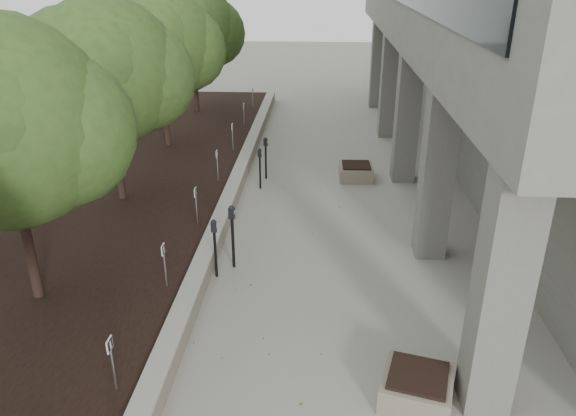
% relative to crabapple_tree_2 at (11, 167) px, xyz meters
% --- Properties ---
extents(retaining_wall, '(0.39, 26.00, 0.50)m').
position_rel_crabapple_tree_2_xyz_m(retaining_wall, '(2.97, 6.00, -2.87)').
color(retaining_wall, gray).
rests_on(retaining_wall, ground).
extents(planting_bed, '(7.00, 26.00, 0.40)m').
position_rel_crabapple_tree_2_xyz_m(planting_bed, '(-0.70, 6.00, -2.92)').
color(planting_bed, black).
rests_on(planting_bed, ground).
extents(crabapple_tree_2, '(4.60, 4.00, 5.44)m').
position_rel_crabapple_tree_2_xyz_m(crabapple_tree_2, '(0.00, 0.00, 0.00)').
color(crabapple_tree_2, '#304E1E').
rests_on(crabapple_tree_2, planting_bed).
extents(crabapple_tree_3, '(4.60, 4.00, 5.44)m').
position_rel_crabapple_tree_2_xyz_m(crabapple_tree_3, '(0.00, 5.00, 0.00)').
color(crabapple_tree_3, '#304E1E').
rests_on(crabapple_tree_3, planting_bed).
extents(crabapple_tree_4, '(4.60, 4.00, 5.44)m').
position_rel_crabapple_tree_2_xyz_m(crabapple_tree_4, '(0.00, 10.00, 0.00)').
color(crabapple_tree_4, '#304E1E').
rests_on(crabapple_tree_4, planting_bed).
extents(crabapple_tree_5, '(4.60, 4.00, 5.44)m').
position_rel_crabapple_tree_2_xyz_m(crabapple_tree_5, '(0.00, 15.00, 0.00)').
color(crabapple_tree_5, '#304E1E').
rests_on(crabapple_tree_5, planting_bed).
extents(parking_sign_2, '(0.04, 0.22, 0.96)m').
position_rel_crabapple_tree_2_xyz_m(parking_sign_2, '(2.45, -2.50, -2.24)').
color(parking_sign_2, black).
rests_on(parking_sign_2, planting_bed).
extents(parking_sign_3, '(0.04, 0.22, 0.96)m').
position_rel_crabapple_tree_2_xyz_m(parking_sign_3, '(2.45, 0.50, -2.24)').
color(parking_sign_3, black).
rests_on(parking_sign_3, planting_bed).
extents(parking_sign_4, '(0.04, 0.22, 0.96)m').
position_rel_crabapple_tree_2_xyz_m(parking_sign_4, '(2.45, 3.50, -2.24)').
color(parking_sign_4, black).
rests_on(parking_sign_4, planting_bed).
extents(parking_sign_5, '(0.04, 0.22, 0.96)m').
position_rel_crabapple_tree_2_xyz_m(parking_sign_5, '(2.45, 6.50, -2.24)').
color(parking_sign_5, black).
rests_on(parking_sign_5, planting_bed).
extents(parking_sign_6, '(0.04, 0.22, 0.96)m').
position_rel_crabapple_tree_2_xyz_m(parking_sign_6, '(2.45, 9.50, -2.24)').
color(parking_sign_6, black).
rests_on(parking_sign_6, planting_bed).
extents(parking_sign_7, '(0.04, 0.22, 0.96)m').
position_rel_crabapple_tree_2_xyz_m(parking_sign_7, '(2.45, 12.50, -2.24)').
color(parking_sign_7, black).
rests_on(parking_sign_7, planting_bed).
extents(parking_sign_8, '(0.04, 0.22, 0.96)m').
position_rel_crabapple_tree_2_xyz_m(parking_sign_8, '(2.45, 15.50, -2.24)').
color(parking_sign_8, black).
rests_on(parking_sign_8, planting_bed).
extents(parking_meter_2, '(0.14, 0.11, 1.42)m').
position_rel_crabapple_tree_2_xyz_m(parking_meter_2, '(3.27, 1.59, -2.41)').
color(parking_meter_2, black).
rests_on(parking_meter_2, ground).
extents(parking_meter_3, '(0.17, 0.14, 1.56)m').
position_rel_crabapple_tree_2_xyz_m(parking_meter_3, '(3.59, 2.05, -2.34)').
color(parking_meter_3, black).
rests_on(parking_meter_3, ground).
extents(parking_meter_4, '(0.15, 0.12, 1.31)m').
position_rel_crabapple_tree_2_xyz_m(parking_meter_4, '(3.69, 6.93, -2.46)').
color(parking_meter_4, black).
rests_on(parking_meter_4, ground).
extents(parking_meter_5, '(0.16, 0.14, 1.40)m').
position_rel_crabapple_tree_2_xyz_m(parking_meter_5, '(3.78, 7.80, -2.42)').
color(parking_meter_5, black).
rests_on(parking_meter_5, ground).
extents(planter_front, '(1.34, 1.34, 0.51)m').
position_rel_crabapple_tree_2_xyz_m(planter_front, '(7.16, -2.00, -2.87)').
color(planter_front, gray).
rests_on(planter_front, ground).
extents(planter_back, '(1.09, 1.09, 0.50)m').
position_rel_crabapple_tree_2_xyz_m(planter_back, '(6.71, 7.97, -2.87)').
color(planter_back, gray).
rests_on(planter_back, ground).
extents(berry_scatter, '(3.30, 14.10, 0.02)m').
position_rel_crabapple_tree_2_xyz_m(berry_scatter, '(4.70, 2.00, -3.11)').
color(berry_scatter, '#940F0A').
rests_on(berry_scatter, ground).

